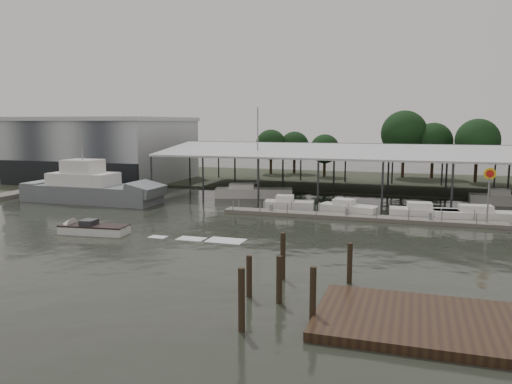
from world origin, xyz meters
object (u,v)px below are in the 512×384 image
(shell_fuel_sign, at_px, (489,185))
(speedboat_underway, at_px, (88,229))
(white_sailboat, at_px, (253,193))
(grey_trawler, at_px, (92,189))

(shell_fuel_sign, distance_m, speedboat_underway, 36.65)
(speedboat_underway, bearing_deg, white_sailboat, -111.54)
(shell_fuel_sign, xyz_separation_m, speedboat_underway, (-33.73, -13.88, -3.53))
(shell_fuel_sign, height_order, speedboat_underway, shell_fuel_sign)
(grey_trawler, xyz_separation_m, speedboat_underway, (10.38, -14.92, -1.19))
(grey_trawler, bearing_deg, shell_fuel_sign, -1.48)
(grey_trawler, xyz_separation_m, white_sailboat, (17.49, 9.63, -0.94))
(shell_fuel_sign, distance_m, white_sailboat, 28.86)
(speedboat_underway, bearing_deg, grey_trawler, -60.55)
(speedboat_underway, bearing_deg, shell_fuel_sign, -163.01)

